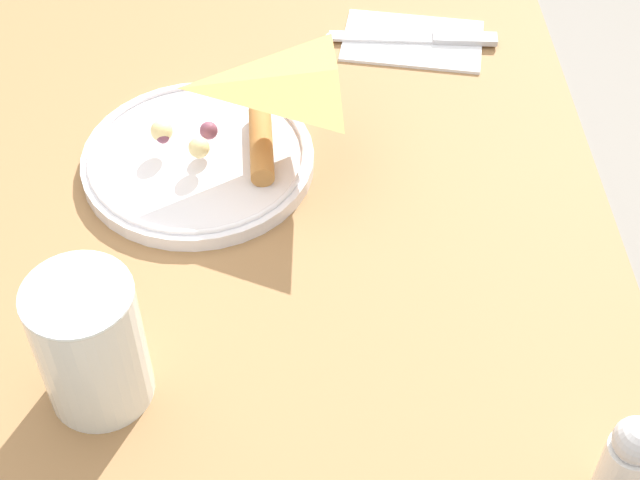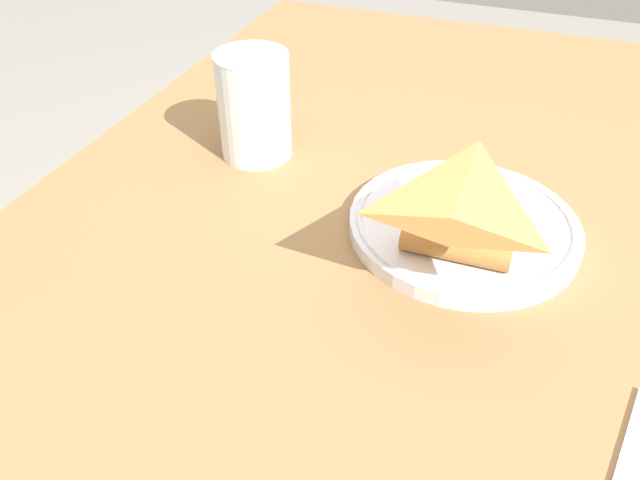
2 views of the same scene
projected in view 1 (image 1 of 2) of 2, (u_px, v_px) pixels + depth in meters
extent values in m
cube|color=olive|center=(85.00, 213.00, 1.00)|extent=(1.06, 0.88, 0.03)
cube|color=#4C3823|center=(460.00, 186.00, 1.55)|extent=(0.06, 0.06, 0.71)
cylinder|color=white|center=(198.00, 161.00, 1.02)|extent=(0.24, 0.24, 0.02)
torus|color=white|center=(197.00, 154.00, 1.01)|extent=(0.23, 0.23, 0.01)
pyramid|color=tan|center=(185.00, 148.00, 1.00)|extent=(0.16, 0.11, 0.02)
cylinder|color=#B77A3D|center=(261.00, 143.00, 1.00)|extent=(0.03, 0.11, 0.02)
sphere|color=#EFDB93|center=(162.00, 131.00, 1.00)|extent=(0.02, 0.02, 0.02)
sphere|color=#EFDB93|center=(199.00, 148.00, 0.98)|extent=(0.02, 0.02, 0.02)
sphere|color=#7A4256|center=(209.00, 131.00, 1.00)|extent=(0.02, 0.02, 0.02)
sphere|color=#7A4256|center=(163.00, 137.00, 0.99)|extent=(0.01, 0.01, 0.01)
cylinder|color=white|center=(90.00, 344.00, 0.79)|extent=(0.09, 0.09, 0.13)
cylinder|color=white|center=(93.00, 354.00, 0.80)|extent=(0.08, 0.08, 0.10)
torus|color=white|center=(76.00, 295.00, 0.74)|extent=(0.09, 0.09, 0.00)
cube|color=silver|center=(413.00, 41.00, 1.17)|extent=(0.18, 0.13, 0.00)
cube|color=#B2B2B7|center=(465.00, 38.00, 1.16)|extent=(0.08, 0.03, 0.01)
cube|color=silver|center=(381.00, 37.00, 1.16)|extent=(0.12, 0.03, 0.00)
ellipsoid|color=silver|center=(334.00, 36.00, 1.17)|extent=(0.02, 0.02, 0.00)
cylinder|color=silver|center=(623.00, 470.00, 0.75)|extent=(0.04, 0.04, 0.07)
sphere|color=silver|center=(637.00, 441.00, 0.71)|extent=(0.04, 0.04, 0.04)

